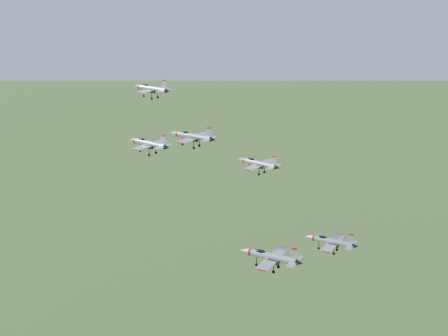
% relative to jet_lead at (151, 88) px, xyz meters
% --- Properties ---
extents(jet_lead, '(11.48, 9.63, 3.08)m').
position_rel_jet_lead_xyz_m(jet_lead, '(0.00, 0.00, 0.00)').
color(jet_lead, '#ACB0B9').
extents(jet_left_high, '(12.20, 10.10, 3.26)m').
position_rel_jet_lead_xyz_m(jet_left_high, '(14.09, -5.64, -8.44)').
color(jet_left_high, '#ACB0B9').
extents(jet_right_high, '(10.50, 8.79, 2.81)m').
position_rel_jet_lead_xyz_m(jet_right_high, '(15.55, -24.79, -5.12)').
color(jet_right_high, '#ACB0B9').
extents(jet_left_low, '(10.68, 8.98, 2.87)m').
position_rel_jet_lead_xyz_m(jet_left_low, '(31.03, -8.01, -11.57)').
color(jet_left_low, '#ACB0B9').
extents(jet_right_low, '(12.78, 10.49, 3.43)m').
position_rel_jet_lead_xyz_m(jet_right_low, '(40.67, -23.42, -23.93)').
color(jet_right_low, '#ACB0B9').
extents(jet_trail, '(11.17, 9.16, 3.00)m').
position_rel_jet_lead_xyz_m(jet_trail, '(47.80, -9.39, -25.10)').
color(jet_trail, '#ACB0B9').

